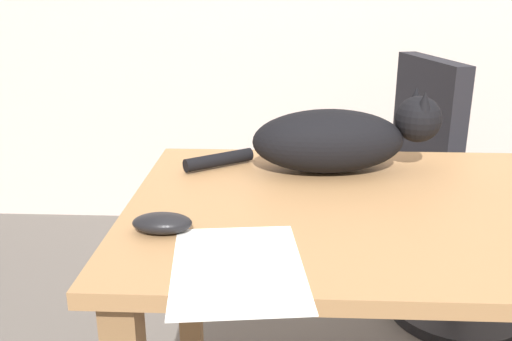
% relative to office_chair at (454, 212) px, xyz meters
% --- Properties ---
extents(desk, '(1.59, 0.75, 0.72)m').
position_rel_office_chair_xyz_m(desk, '(-0.12, -0.72, 0.23)').
color(desk, '#9E7247').
rests_on(desk, ground_plane).
extents(office_chair, '(0.50, 0.48, 0.93)m').
position_rel_office_chair_xyz_m(office_chair, '(0.00, 0.00, 0.00)').
color(office_chair, black).
rests_on(office_chair, ground_plane).
extents(cat, '(0.61, 0.22, 0.20)m').
position_rel_office_chair_xyz_m(cat, '(-0.46, -0.52, 0.40)').
color(cat, black).
rests_on(cat, desk).
extents(computer_mouse, '(0.11, 0.06, 0.04)m').
position_rel_office_chair_xyz_m(computer_mouse, '(-0.81, -0.88, 0.34)').
color(computer_mouse, black).
rests_on(computer_mouse, desk).
extents(paper_sheet, '(0.24, 0.32, 0.00)m').
position_rel_office_chair_xyz_m(paper_sheet, '(-0.66, -1.01, 0.32)').
color(paper_sheet, white).
rests_on(paper_sheet, desk).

